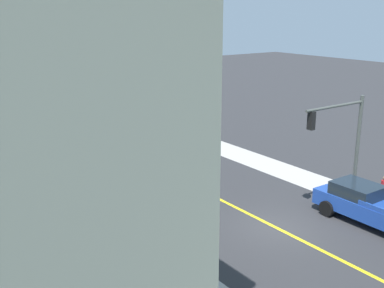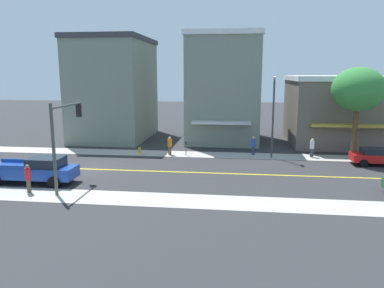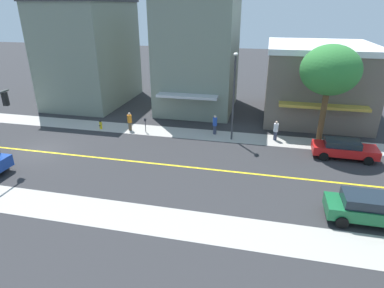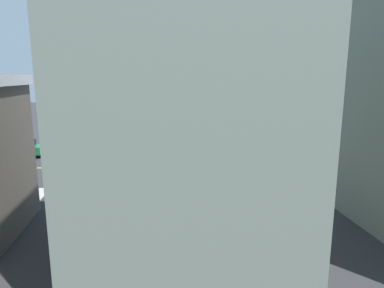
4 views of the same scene
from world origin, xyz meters
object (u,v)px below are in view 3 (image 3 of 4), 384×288
Objects in this scene: parking_meter at (145,123)px; street_lamp at (234,89)px; street_tree_left_far at (330,71)px; pedestrian_orange_shirt at (130,121)px; green_sedan_right_curb at (368,208)px; fire_hydrant at (101,124)px; pedestrian_blue_shirt at (215,124)px; red_sedan_left_curb at (344,149)px; pedestrian_white_shirt at (276,130)px.

parking_meter is 8.46m from street_lamp.
pedestrian_orange_shirt is (0.17, -16.23, -5.15)m from street_tree_left_far.
street_tree_left_far is at bearing 96.77° from green_sedan_right_curb.
fire_hydrant is 0.50× the size of pedestrian_blue_shirt.
pedestrian_blue_shirt is at bearing -94.24° from street_tree_left_far.
red_sedan_left_curb is (1.62, 20.51, 0.31)m from fire_hydrant.
pedestrian_blue_shirt reaches higher than pedestrian_orange_shirt.
red_sedan_left_curb is at bearing -106.95° from pedestrian_orange_shirt.
green_sedan_right_curb is at bearing 58.48° from parking_meter.
pedestrian_blue_shirt is at bearing -94.92° from pedestrian_orange_shirt.
pedestrian_white_shirt is 0.99× the size of pedestrian_orange_shirt.
street_tree_left_far reaches higher than parking_meter.
pedestrian_white_shirt is (0.23, 5.18, -0.03)m from pedestrian_blue_shirt.
street_tree_left_far is at bearing 92.14° from street_lamp.
pedestrian_blue_shirt is 5.19m from pedestrian_white_shirt.
street_lamp is 3.91m from pedestrian_blue_shirt.
pedestrian_blue_shirt is (-1.04, 10.43, 0.48)m from fire_hydrant.
street_lamp is 4.24× the size of pedestrian_orange_shirt.
pedestrian_white_shirt is 12.83m from pedestrian_orange_shirt.
green_sedan_right_curb is (9.73, 15.86, -0.07)m from parking_meter.
pedestrian_white_shirt is (-10.41, -4.57, 0.09)m from green_sedan_right_curb.
pedestrian_white_shirt is at bearing 154.69° from red_sedan_left_curb.
pedestrian_white_shirt is at bearing -47.44° from pedestrian_blue_shirt.
street_tree_left_far is 15.59m from parking_meter.
pedestrian_orange_shirt is at bearing -90.56° from street_lamp.
street_lamp is at bearing -101.52° from pedestrian_orange_shirt.
red_sedan_left_curb is 2.62× the size of pedestrian_blue_shirt.
pedestrian_blue_shirt is 1.03× the size of pedestrian_white_shirt.
fire_hydrant is 0.51× the size of pedestrian_white_shirt.
pedestrian_white_shirt is at bearing -96.84° from street_tree_left_far.
street_tree_left_far is at bearing -100.36° from pedestrian_orange_shirt.
street_lamp reaches higher than fire_hydrant.
street_tree_left_far is at bearing 127.47° from red_sedan_left_curb.
pedestrian_orange_shirt reaches higher than red_sedan_left_curb.
red_sedan_left_curb reaches higher than fire_hydrant.
pedestrian_orange_shirt is (-1.86, -17.72, 0.14)m from red_sedan_left_curb.
street_lamp is at bearing 169.40° from red_sedan_left_curb.
green_sedan_right_curb reaches higher than fire_hydrant.
street_lamp is (-0.01, 7.70, 3.50)m from parking_meter.
pedestrian_blue_shirt is at bearing 166.33° from red_sedan_left_curb.
pedestrian_white_shirt reaches higher than green_sedan_right_curb.
pedestrian_blue_shirt is at bearing 95.70° from fire_hydrant.
street_tree_left_far is at bearing -170.09° from pedestrian_white_shirt.
street_tree_left_far is at bearing 91.21° from fire_hydrant.
green_sedan_right_curb is at bearing 64.56° from fire_hydrant.
green_sedan_right_curb is 14.43m from pedestrian_blue_shirt.
pedestrian_white_shirt is (-0.41, -3.41, -5.15)m from street_tree_left_far.
parking_meter is 18.61m from green_sedan_right_curb.
parking_meter is at bearing 148.63° from green_sedan_right_curb.
pedestrian_orange_shirt reaches higher than parking_meter.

